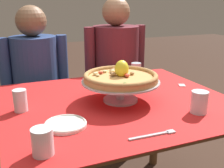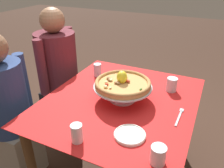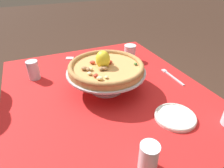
{
  "view_description": "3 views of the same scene",
  "coord_description": "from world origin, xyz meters",
  "px_view_note": "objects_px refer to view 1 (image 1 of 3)",
  "views": [
    {
      "loc": [
        -0.52,
        -1.19,
        1.22
      ],
      "look_at": [
        -0.05,
        -0.04,
        0.84
      ],
      "focal_mm": 43.81,
      "sensor_mm": 36.0,
      "label": 1
    },
    {
      "loc": [
        -1.2,
        -0.5,
        1.54
      ],
      "look_at": [
        -0.01,
        0.06,
        0.85
      ],
      "focal_mm": 35.9,
      "sensor_mm": 36.0,
      "label": 2
    },
    {
      "loc": [
        -0.78,
        0.29,
        1.29
      ],
      "look_at": [
        -0.04,
        -0.02,
        0.79
      ],
      "focal_mm": 31.17,
      "sensor_mm": 36.0,
      "label": 3
    }
  ],
  "objects_px": {
    "water_glass_back_right": "(136,72)",
    "water_glass_side_left": "(20,102)",
    "dinner_fork": "(155,135)",
    "sugar_packet": "(182,85)",
    "water_glass_front_left": "(43,143)",
    "side_plate": "(66,124)",
    "water_glass_front_right": "(199,104)",
    "diner_left": "(37,94)",
    "pizza": "(121,76)",
    "pizza_stand": "(121,86)",
    "diner_right": "(116,78)"
  },
  "relations": [
    {
      "from": "pizza",
      "to": "side_plate",
      "type": "xyz_separation_m",
      "value": [
        -0.32,
        -0.18,
        -0.12
      ]
    },
    {
      "from": "water_glass_side_left",
      "to": "dinner_fork",
      "type": "distance_m",
      "value": 0.63
    },
    {
      "from": "dinner_fork",
      "to": "diner_right",
      "type": "distance_m",
      "value": 1.22
    },
    {
      "from": "diner_right",
      "to": "pizza_stand",
      "type": "bearing_deg",
      "value": -111.44
    },
    {
      "from": "water_glass_front_left",
      "to": "side_plate",
      "type": "distance_m",
      "value": 0.22
    },
    {
      "from": "water_glass_front_left",
      "to": "side_plate",
      "type": "xyz_separation_m",
      "value": [
        0.12,
        0.18,
        -0.03
      ]
    },
    {
      "from": "water_glass_back_right",
      "to": "water_glass_side_left",
      "type": "xyz_separation_m",
      "value": [
        -0.73,
        -0.28,
        -0.0
      ]
    },
    {
      "from": "dinner_fork",
      "to": "sugar_packet",
      "type": "xyz_separation_m",
      "value": [
        0.47,
        0.48,
        -0.0
      ]
    },
    {
      "from": "dinner_fork",
      "to": "water_glass_front_left",
      "type": "bearing_deg",
      "value": 176.37
    },
    {
      "from": "water_glass_back_right",
      "to": "water_glass_front_right",
      "type": "bearing_deg",
      "value": -89.19
    },
    {
      "from": "pizza_stand",
      "to": "water_glass_side_left",
      "type": "distance_m",
      "value": 0.48
    },
    {
      "from": "pizza",
      "to": "water_glass_front_left",
      "type": "xyz_separation_m",
      "value": [
        -0.44,
        -0.36,
        -0.09
      ]
    },
    {
      "from": "diner_left",
      "to": "pizza_stand",
      "type": "bearing_deg",
      "value": -67.06
    },
    {
      "from": "diner_left",
      "to": "pizza",
      "type": "bearing_deg",
      "value": -66.99
    },
    {
      "from": "water_glass_front_right",
      "to": "diner_left",
      "type": "relative_size",
      "value": 0.08
    },
    {
      "from": "water_glass_front_left",
      "to": "water_glass_side_left",
      "type": "bearing_deg",
      "value": 95.04
    },
    {
      "from": "dinner_fork",
      "to": "sugar_packet",
      "type": "height_order",
      "value": "dinner_fork"
    },
    {
      "from": "pizza",
      "to": "side_plate",
      "type": "relative_size",
      "value": 2.14
    },
    {
      "from": "water_glass_front_left",
      "to": "water_glass_front_right",
      "type": "bearing_deg",
      "value": 7.21
    },
    {
      "from": "water_glass_front_right",
      "to": "dinner_fork",
      "type": "height_order",
      "value": "water_glass_front_right"
    },
    {
      "from": "water_glass_front_left",
      "to": "diner_left",
      "type": "xyz_separation_m",
      "value": [
        0.12,
        1.12,
        -0.21
      ]
    },
    {
      "from": "pizza",
      "to": "dinner_fork",
      "type": "xyz_separation_m",
      "value": [
        -0.03,
        -0.39,
        -0.12
      ]
    },
    {
      "from": "diner_right",
      "to": "water_glass_back_right",
      "type": "bearing_deg",
      "value": -96.39
    },
    {
      "from": "water_glass_side_left",
      "to": "sugar_packet",
      "type": "height_order",
      "value": "water_glass_side_left"
    },
    {
      "from": "diner_left",
      "to": "diner_right",
      "type": "bearing_deg",
      "value": 1.62
    },
    {
      "from": "side_plate",
      "to": "water_glass_back_right",
      "type": "bearing_deg",
      "value": 41.42
    },
    {
      "from": "dinner_fork",
      "to": "pizza_stand",
      "type": "bearing_deg",
      "value": 85.59
    },
    {
      "from": "dinner_fork",
      "to": "diner_left",
      "type": "bearing_deg",
      "value": 104.28
    },
    {
      "from": "water_glass_side_left",
      "to": "diner_left",
      "type": "distance_m",
      "value": 0.76
    },
    {
      "from": "dinner_fork",
      "to": "sugar_packet",
      "type": "relative_size",
      "value": 3.88
    },
    {
      "from": "water_glass_front_right",
      "to": "side_plate",
      "type": "height_order",
      "value": "water_glass_front_right"
    },
    {
      "from": "water_glass_front_right",
      "to": "pizza",
      "type": "bearing_deg",
      "value": 133.9
    },
    {
      "from": "diner_left",
      "to": "diner_right",
      "type": "height_order",
      "value": "diner_right"
    },
    {
      "from": "dinner_fork",
      "to": "water_glass_back_right",
      "type": "bearing_deg",
      "value": 68.31
    },
    {
      "from": "water_glass_back_right",
      "to": "diner_left",
      "type": "relative_size",
      "value": 0.09
    },
    {
      "from": "side_plate",
      "to": "water_glass_front_left",
      "type": "bearing_deg",
      "value": -122.65
    },
    {
      "from": "side_plate",
      "to": "dinner_fork",
      "type": "distance_m",
      "value": 0.36
    },
    {
      "from": "pizza",
      "to": "water_glass_front_right",
      "type": "xyz_separation_m",
      "value": [
        0.26,
        -0.27,
        -0.08
      ]
    },
    {
      "from": "water_glass_side_left",
      "to": "diner_left",
      "type": "xyz_separation_m",
      "value": [
        0.15,
        0.71,
        -0.21
      ]
    },
    {
      "from": "pizza_stand",
      "to": "side_plate",
      "type": "xyz_separation_m",
      "value": [
        -0.32,
        -0.18,
        -0.07
      ]
    },
    {
      "from": "pizza",
      "to": "diner_left",
      "type": "distance_m",
      "value": 0.88
    },
    {
      "from": "water_glass_front_left",
      "to": "water_glass_back_right",
      "type": "relative_size",
      "value": 0.88
    },
    {
      "from": "water_glass_side_left",
      "to": "sugar_packet",
      "type": "relative_size",
      "value": 2.04
    },
    {
      "from": "dinner_fork",
      "to": "diner_right",
      "type": "relative_size",
      "value": 0.16
    },
    {
      "from": "pizza",
      "to": "sugar_packet",
      "type": "bearing_deg",
      "value": 11.62
    },
    {
      "from": "water_glass_front_right",
      "to": "diner_left",
      "type": "xyz_separation_m",
      "value": [
        -0.59,
        1.04,
        -0.21
      ]
    },
    {
      "from": "sugar_packet",
      "to": "diner_left",
      "type": "bearing_deg",
      "value": 138.74
    },
    {
      "from": "diner_left",
      "to": "water_glass_side_left",
      "type": "bearing_deg",
      "value": -102.2
    },
    {
      "from": "pizza_stand",
      "to": "dinner_fork",
      "type": "height_order",
      "value": "pizza_stand"
    },
    {
      "from": "pizza_stand",
      "to": "water_glass_back_right",
      "type": "relative_size",
      "value": 3.71
    }
  ]
}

